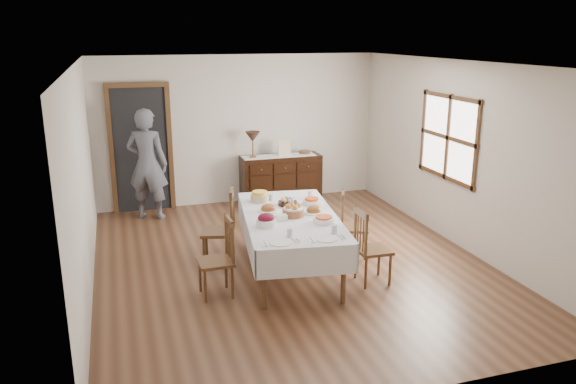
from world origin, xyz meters
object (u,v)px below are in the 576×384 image
object	(u,v)px
chair_left_near	(219,257)
dining_table	(290,222)
sideboard	(281,179)
person	(147,160)
chair_left_far	(222,227)
chair_right_near	(370,246)
chair_right_far	(351,224)
table_lamp	(253,138)

from	to	relation	value
chair_left_near	dining_table	bearing A→B (deg)	108.80
sideboard	person	world-z (taller)	person
chair_left_far	chair_right_near	distance (m)	1.93
chair_right_near	person	xyz separation A→B (m)	(-2.37, 3.36, 0.50)
dining_table	chair_right_far	size ratio (longest dim) A/B	2.65
dining_table	sideboard	distance (m)	3.12
chair_right_near	sideboard	distance (m)	3.59
chair_right_far	sideboard	size ratio (longest dim) A/B	0.63
dining_table	chair_right_far	bearing A→B (deg)	25.01
chair_left_far	table_lamp	distance (m)	2.78
chair_right_near	sideboard	world-z (taller)	chair_right_near
chair_left_near	table_lamp	distance (m)	3.65
chair_left_far	person	bearing A→B (deg)	-146.72
chair_left_far	chair_right_far	distance (m)	1.75
chair_right_near	dining_table	bearing A→B (deg)	56.24
dining_table	sideboard	world-z (taller)	sideboard
chair_right_far	chair_left_near	bearing A→B (deg)	132.51
dining_table	sideboard	bearing A→B (deg)	83.65
chair_right_near	sideboard	size ratio (longest dim) A/B	0.66
dining_table	chair_right_near	world-z (taller)	chair_right_near
chair_left_near	chair_right_near	world-z (taller)	chair_right_near
person	dining_table	bearing A→B (deg)	142.51
chair_left_far	chair_right_far	world-z (taller)	chair_left_far
dining_table	sideboard	size ratio (longest dim) A/B	1.66
chair_left_far	person	xyz separation A→B (m)	(-0.77, 2.28, 0.45)
table_lamp	chair_left_far	bearing A→B (deg)	-112.63
chair_left_near	chair_right_far	bearing A→B (deg)	106.90
chair_left_near	person	size ratio (longest dim) A/B	0.48
sideboard	chair_right_far	bearing A→B (deg)	-86.08
dining_table	person	world-z (taller)	person
chair_left_near	chair_left_far	distance (m)	0.89
dining_table	chair_right_far	world-z (taller)	chair_right_far
sideboard	chair_right_near	bearing A→B (deg)	-89.21
chair_left_far	chair_right_far	size ratio (longest dim) A/B	1.15
chair_left_near	table_lamp	size ratio (longest dim) A/B	2.03
chair_right_near	person	world-z (taller)	person
chair_left_near	chair_right_far	xyz separation A→B (m)	(1.93, 0.66, -0.02)
person	sideboard	bearing A→B (deg)	-150.85
dining_table	table_lamp	bearing A→B (deg)	93.08
chair_right_near	person	size ratio (longest dim) A/B	0.48
dining_table	chair_right_near	xyz separation A→B (m)	(0.82, -0.58, -0.20)
chair_right_near	table_lamp	size ratio (longest dim) A/B	2.04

